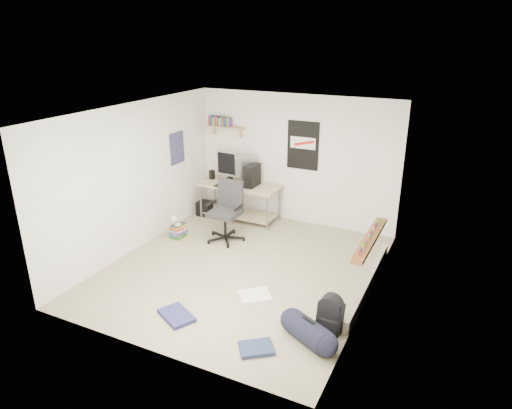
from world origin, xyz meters
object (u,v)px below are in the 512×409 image
at_px(office_chair, 225,215).
at_px(duffel_bag, 308,332).
at_px(backpack, 330,318).
at_px(desk, 240,202).
at_px(book_stack, 178,230).

bearing_deg(office_chair, duffel_bag, -42.87).
bearing_deg(backpack, desk, 138.92).
height_order(desk, backpack, desk).
relative_size(duffel_bag, book_stack, 1.25).
relative_size(desk, backpack, 3.92).
bearing_deg(office_chair, book_stack, -160.28).
bearing_deg(book_stack, backpack, -23.89).
bearing_deg(office_chair, desk, 102.21).
xyz_separation_m(backpack, duffel_bag, (-0.17, -0.33, -0.06)).
distance_m(desk, duffel_bag, 4.06).
bearing_deg(backpack, book_stack, 160.54).
bearing_deg(desk, duffel_bag, -44.38).
height_order(backpack, book_stack, backpack).
relative_size(office_chair, backpack, 2.68).
height_order(office_chair, backpack, office_chair).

